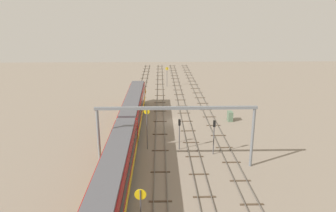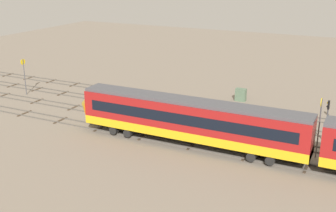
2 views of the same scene
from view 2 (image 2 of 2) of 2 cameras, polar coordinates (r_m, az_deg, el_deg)
name	(u,v)px [view 2 (image 2 of 2)]	position (r m, az deg, el deg)	size (l,w,h in m)	color
ground_plane	(215,125)	(50.49, 6.29, -2.49)	(147.55, 147.55, 0.00)	gray
track_near_foreground	(234,108)	(56.67, 8.73, -0.20)	(131.55, 2.40, 0.16)	#59544C
track_second_near	(222,118)	(52.51, 7.16, -1.62)	(131.55, 2.40, 0.16)	#59544C
track_middle	(208,131)	(48.44, 5.34, -3.28)	(131.55, 2.40, 0.16)	#59544C
track_with_train	(192,145)	(44.47, 3.17, -5.24)	(131.55, 2.40, 0.16)	#59544C
speed_sign_near_foreground	(320,121)	(42.92, 19.47, -1.91)	(0.14, 0.82, 6.03)	#4C4C51
speed_sign_far_trackside	(24,72)	(64.44, -18.55, 4.27)	(0.14, 0.83, 5.20)	#4C4C51
signal_light_trackside_approach	(327,115)	(47.45, 20.38, -1.14)	(0.31, 0.32, 4.52)	#4C4C51
relay_cabinet	(241,95)	(59.60, 9.62, 1.48)	(1.46, 0.83, 1.74)	#597259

